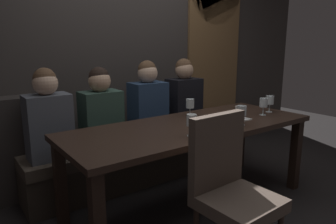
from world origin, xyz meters
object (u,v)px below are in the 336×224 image
object	(u,v)px
wine_glass_center_front	(190,104)
chair_near_side	(229,183)
wine_glass_near_right	(264,103)
espresso_cup	(238,110)
diner_redhead	(48,117)
dining_table	(192,134)
diner_far_end	(148,102)
diner_near_end	(184,97)
diner_bearded	(101,111)
wine_glass_end_right	(270,101)
dessert_plate	(237,118)
wine_glass_near_left	(242,112)
banquette_bench	(149,157)
wine_glass_center_back	(192,121)

from	to	relation	value
wine_glass_center_front	chair_near_side	bearing A→B (deg)	-116.82
wine_glass_near_right	espresso_cup	world-z (taller)	wine_glass_near_right
diner_redhead	espresso_cup	xyz separation A→B (m)	(1.66, -0.60, -0.05)
diner_redhead	dining_table	bearing A→B (deg)	-34.41
diner_far_end	wine_glass_center_front	world-z (taller)	diner_far_end
wine_glass_near_right	diner_near_end	bearing A→B (deg)	108.97
diner_redhead	diner_bearded	size ratio (longest dim) A/B	1.02
wine_glass_end_right	diner_far_end	bearing A→B (deg)	140.30
diner_bearded	dessert_plate	distance (m)	1.24
wine_glass_center_front	wine_glass_near_left	bearing A→B (deg)	-74.61
wine_glass_end_right	espresso_cup	xyz separation A→B (m)	(-0.27, 0.17, -0.09)
chair_near_side	diner_near_end	world-z (taller)	diner_near_end
diner_bearded	espresso_cup	size ratio (longest dim) A/B	6.29
chair_near_side	diner_far_end	xyz separation A→B (m)	(0.31, 1.42, 0.27)
dining_table	wine_glass_near_right	xyz separation A→B (m)	(0.77, -0.13, 0.20)
dining_table	banquette_bench	bearing A→B (deg)	90.00
wine_glass_near_right	wine_glass_center_back	bearing A→B (deg)	-172.65
banquette_bench	wine_glass_center_back	size ratio (longest dim) A/B	15.24
chair_near_side	wine_glass_near_left	xyz separation A→B (m)	(0.62, 0.46, 0.29)
diner_redhead	diner_bearded	world-z (taller)	diner_redhead
diner_near_end	espresso_cup	bearing A→B (deg)	-73.23
dessert_plate	chair_near_side	bearing A→B (deg)	-140.71
espresso_cup	diner_redhead	bearing A→B (deg)	160.27
diner_redhead	wine_glass_end_right	distance (m)	2.08
dining_table	wine_glass_end_right	distance (m)	0.96
diner_near_end	diner_far_end	bearing A→B (deg)	-178.53
diner_far_end	wine_glass_center_back	distance (m)	0.99
diner_near_end	espresso_cup	xyz separation A→B (m)	(0.19, -0.62, -0.06)
dessert_plate	wine_glass_end_right	bearing A→B (deg)	2.83
diner_redhead	wine_glass_end_right	world-z (taller)	diner_redhead
wine_glass_near_left	wine_glass_near_right	distance (m)	0.47
diner_bearded	wine_glass_near_left	xyz separation A→B (m)	(0.84, -0.94, 0.05)
diner_near_end	dessert_plate	size ratio (longest dim) A/B	4.22
dining_table	diner_redhead	distance (m)	1.22
dining_table	wine_glass_near_right	world-z (taller)	wine_glass_near_right
chair_near_side	dining_table	bearing A→B (deg)	66.68
diner_near_end	dessert_plate	world-z (taller)	diner_near_end
wine_glass_end_right	espresso_cup	size ratio (longest dim) A/B	1.37
diner_bearded	diner_near_end	bearing A→B (deg)	2.01
chair_near_side	wine_glass_center_front	xyz separation A→B (m)	(0.49, 0.96, 0.29)
chair_near_side	espresso_cup	world-z (taller)	chair_near_side
wine_glass_near_right	espresso_cup	bearing A→B (deg)	114.92
wine_glass_near_left	wine_glass_end_right	bearing A→B (deg)	16.06
diner_redhead	wine_glass_near_left	world-z (taller)	diner_redhead
dining_table	diner_near_end	xyz separation A→B (m)	(0.48, 0.71, 0.18)
chair_near_side	diner_near_end	bearing A→B (deg)	61.01
wine_glass_center_back	diner_near_end	bearing A→B (deg)	53.65
wine_glass_end_right	wine_glass_near_left	bearing A→B (deg)	-163.94
wine_glass_center_front	wine_glass_near_right	distance (m)	0.70
wine_glass_end_right	dessert_plate	size ratio (longest dim) A/B	0.86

